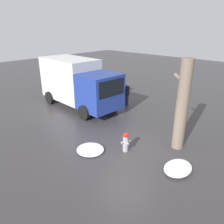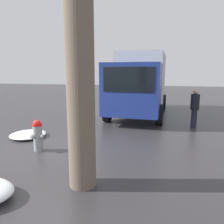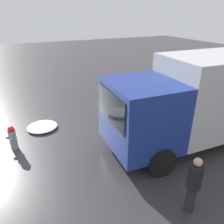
# 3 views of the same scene
# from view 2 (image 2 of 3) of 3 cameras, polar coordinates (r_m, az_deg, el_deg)

# --- Properties ---
(ground_plane) EXTENTS (60.00, 60.00, 0.00)m
(ground_plane) POSITION_cam_2_polar(r_m,az_deg,el_deg) (6.81, -18.58, -9.54)
(ground_plane) COLOR #333033
(fire_hydrant) EXTENTS (0.37, 0.46, 0.92)m
(fire_hydrant) POSITION_cam_2_polar(r_m,az_deg,el_deg) (6.66, -18.84, -5.72)
(fire_hydrant) COLOR gray
(fire_hydrant) RESTS_ON ground_plane
(tree_trunk) EXTENTS (0.82, 0.54, 4.11)m
(tree_trunk) POSITION_cam_2_polar(r_m,az_deg,el_deg) (4.16, -8.23, 7.59)
(tree_trunk) COLOR #6B5B4C
(tree_trunk) RESTS_ON ground_plane
(delivery_truck) EXTENTS (6.32, 2.83, 3.23)m
(delivery_truck) POSITION_cam_2_polar(r_m,az_deg,el_deg) (11.63, 7.34, 7.78)
(delivery_truck) COLOR navy
(delivery_truck) RESTS_ON ground_plane
(pedestrian) EXTENTS (0.34, 0.34, 1.58)m
(pedestrian) POSITION_cam_2_polar(r_m,az_deg,el_deg) (9.46, 20.80, 1.29)
(pedestrian) COLOR #23232D
(pedestrian) RESTS_ON ground_plane
(snow_pile_curbside) EXTENTS (1.26, 1.21, 0.17)m
(snow_pile_curbside) POSITION_cam_2_polar(r_m,az_deg,el_deg) (8.28, -21.07, -5.49)
(snow_pile_curbside) COLOR white
(snow_pile_curbside) RESTS_ON ground_plane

